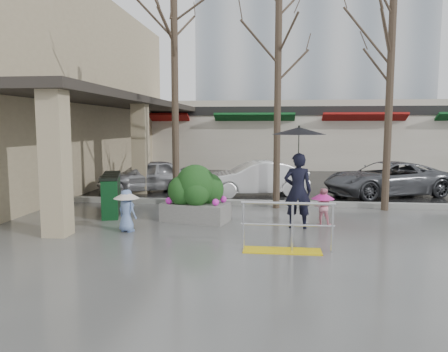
% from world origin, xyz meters
% --- Properties ---
extents(ground, '(120.00, 120.00, 0.00)m').
position_xyz_m(ground, '(0.00, 0.00, 0.00)').
color(ground, '#51514F').
rests_on(ground, ground).
extents(street_asphalt, '(120.00, 36.00, 0.01)m').
position_xyz_m(street_asphalt, '(0.00, 22.00, 0.01)').
color(street_asphalt, black).
rests_on(street_asphalt, ground).
extents(curb, '(120.00, 0.30, 0.15)m').
position_xyz_m(curb, '(0.00, 4.00, 0.07)').
color(curb, gray).
rests_on(curb, ground).
extents(near_building, '(6.00, 18.00, 8.00)m').
position_xyz_m(near_building, '(-9.00, 8.00, 4.00)').
color(near_building, tan).
rests_on(near_building, ground).
extents(canopy_slab, '(2.80, 18.00, 0.25)m').
position_xyz_m(canopy_slab, '(-4.80, 8.00, 3.62)').
color(canopy_slab, '#2D2823').
rests_on(canopy_slab, pillar_front).
extents(pillar_front, '(0.55, 0.55, 3.50)m').
position_xyz_m(pillar_front, '(-3.90, -0.50, 1.75)').
color(pillar_front, tan).
rests_on(pillar_front, ground).
extents(pillar_back, '(0.55, 0.55, 3.50)m').
position_xyz_m(pillar_back, '(-3.90, 6.00, 1.75)').
color(pillar_back, tan).
rests_on(pillar_back, ground).
extents(storefront_row, '(34.00, 6.74, 4.00)m').
position_xyz_m(storefront_row, '(2.00, 17.97, 2.01)').
color(storefront_row, beige).
rests_on(storefront_row, ground).
extents(office_tower, '(18.00, 12.00, 25.00)m').
position_xyz_m(office_tower, '(4.00, 30.00, 12.50)').
color(office_tower, '#8C99A8').
rests_on(office_tower, ground).
extents(handrail, '(1.90, 0.50, 1.03)m').
position_xyz_m(handrail, '(1.36, -1.20, 0.38)').
color(handrail, yellow).
rests_on(handrail, ground).
extents(tree_west, '(3.20, 3.20, 6.80)m').
position_xyz_m(tree_west, '(-2.00, 3.60, 5.08)').
color(tree_west, '#382B21').
rests_on(tree_west, ground).
extents(tree_midwest, '(3.20, 3.20, 7.00)m').
position_xyz_m(tree_midwest, '(1.20, 3.60, 5.23)').
color(tree_midwest, '#382B21').
rests_on(tree_midwest, ground).
extents(tree_mideast, '(3.20, 3.20, 6.50)m').
position_xyz_m(tree_mideast, '(4.50, 3.60, 4.86)').
color(tree_mideast, '#382B21').
rests_on(tree_mideast, ground).
extents(woman, '(1.34, 1.34, 2.58)m').
position_xyz_m(woman, '(1.71, 0.92, 1.48)').
color(woman, black).
rests_on(woman, ground).
extents(child_pink, '(0.59, 0.59, 0.97)m').
position_xyz_m(child_pink, '(2.38, 1.29, 0.57)').
color(child_pink, pink).
rests_on(child_pink, ground).
extents(child_blue, '(0.62, 0.62, 1.05)m').
position_xyz_m(child_blue, '(-2.42, 0.06, 0.63)').
color(child_blue, '#6D89C2').
rests_on(child_blue, ground).
extents(planter, '(1.92, 1.27, 1.54)m').
position_xyz_m(planter, '(-0.97, 1.43, 0.73)').
color(planter, slate).
rests_on(planter, ground).
extents(news_boxes, '(1.07, 2.12, 1.16)m').
position_xyz_m(news_boxes, '(-3.61, 2.17, 0.58)').
color(news_boxes, '#0E3D1B').
rests_on(news_boxes, ground).
extents(car_a, '(3.98, 2.94, 1.26)m').
position_xyz_m(car_a, '(-3.83, 6.37, 0.63)').
color(car_a, '#ACADB1').
rests_on(car_a, ground).
extents(car_b, '(4.04, 2.30, 1.26)m').
position_xyz_m(car_b, '(0.43, 6.02, 0.63)').
color(car_b, white).
rests_on(car_b, ground).
extents(car_c, '(4.98, 3.58, 1.26)m').
position_xyz_m(car_c, '(5.19, 6.43, 0.63)').
color(car_c, '#55575C').
rests_on(car_c, ground).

